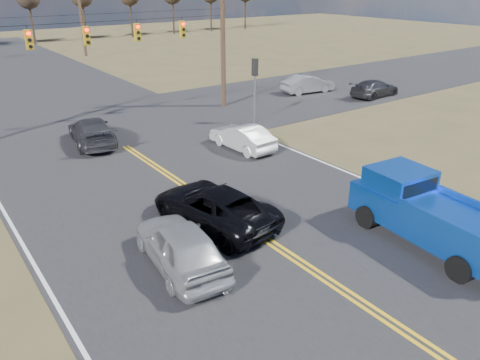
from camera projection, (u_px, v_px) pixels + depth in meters
ground at (311, 270)px, 14.32m from camera, size 160.00×160.00×0.00m
road_main at (160, 170)px, 21.74m from camera, size 14.00×120.00×0.02m
road_cross at (98, 129)px, 27.68m from camera, size 120.00×12.00×0.02m
signal_gantry at (97, 40)px, 25.77m from camera, size 19.60×4.83×10.00m
utility_poles at (93, 39)px, 24.85m from camera, size 19.60×58.32×10.00m
treeline at (41, 18)px, 32.06m from camera, size 87.00×117.80×7.40m
pickup_truck at (428, 213)px, 15.49m from camera, size 2.75×5.97×2.18m
silver_suv at (180, 245)px, 14.21m from camera, size 2.29×4.58×1.50m
black_suv at (214, 206)px, 16.71m from camera, size 3.11×5.42×1.42m
white_car_queue at (242, 137)px, 24.15m from camera, size 1.60×4.05×1.31m
dgrey_car_queue at (92, 131)px, 24.90m from camera, size 2.76×5.11×1.41m
cross_car_east_near at (308, 84)px, 36.04m from camera, size 2.05×4.37×1.38m
cross_car_east_far at (375, 88)px, 34.86m from camera, size 2.00×4.42×1.26m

